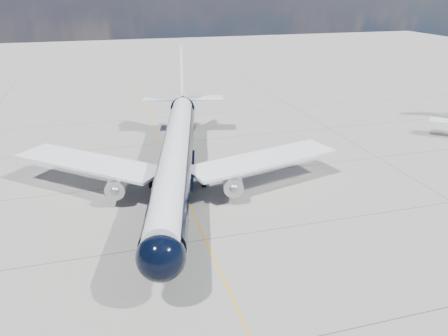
{
  "coord_description": "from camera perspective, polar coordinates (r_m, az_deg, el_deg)",
  "views": [
    {
      "loc": [
        -8.55,
        -26.73,
        23.65
      ],
      "look_at": [
        4.28,
        18.24,
        4.0
      ],
      "focal_mm": 35.0,
      "sensor_mm": 36.0,
      "label": 1
    }
  ],
  "objects": [
    {
      "name": "ground",
      "position": [
        62.06,
        -6.79,
        0.22
      ],
      "size": [
        320.0,
        320.0,
        0.0
      ],
      "primitive_type": "plane",
      "color": "gray",
      "rests_on": "ground"
    },
    {
      "name": "main_airliner",
      "position": [
        54.17,
        -6.24,
        2.0
      ],
      "size": [
        40.56,
        50.12,
        14.64
      ],
      "rotation": [
        0.0,
        0.0,
        -0.23
      ],
      "color": "black",
      "rests_on": "ground"
    },
    {
      "name": "taxiway_centerline",
      "position": [
        57.52,
        -5.96,
        -1.61
      ],
      "size": [
        0.16,
        160.0,
        0.01
      ],
      "primitive_type": "cube",
      "color": "orange",
      "rests_on": "ground"
    }
  ]
}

